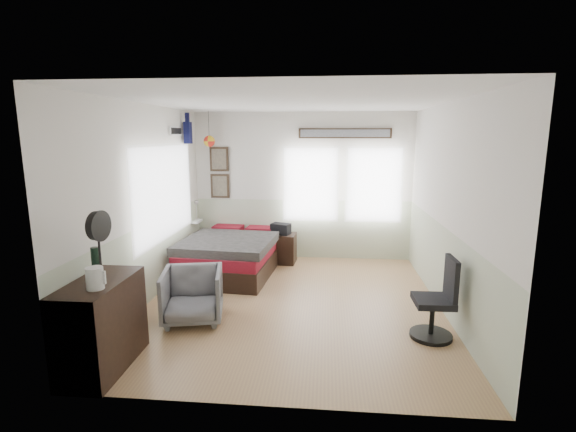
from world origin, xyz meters
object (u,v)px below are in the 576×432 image
(dresser, at_px, (102,325))
(nightstand, at_px, (281,248))
(bed, at_px, (232,255))
(task_chair, at_px, (438,306))
(armchair, at_px, (193,295))

(dresser, xyz_separation_m, nightstand, (1.37, 3.65, -0.18))
(bed, distance_m, task_chair, 3.52)
(bed, relative_size, task_chair, 2.17)
(bed, relative_size, armchair, 2.83)
(task_chair, bearing_deg, armchair, 175.12)
(dresser, height_order, task_chair, task_chair)
(dresser, relative_size, task_chair, 1.05)
(armchair, bearing_deg, bed, 76.40)
(dresser, bearing_deg, task_chair, 15.21)
(bed, relative_size, dresser, 2.07)
(bed, height_order, armchair, armchair)
(armchair, bearing_deg, nightstand, 60.29)
(armchair, bearing_deg, dresser, -127.48)
(dresser, distance_m, nightstand, 3.91)
(armchair, bearing_deg, task_chair, -15.25)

